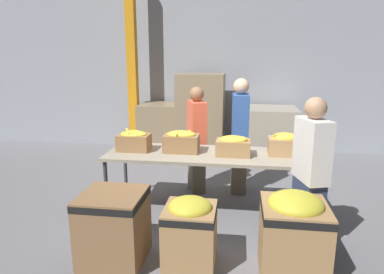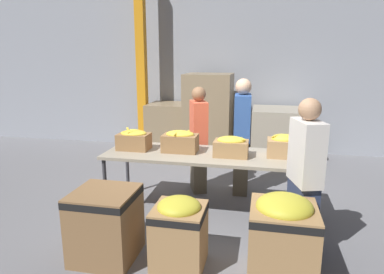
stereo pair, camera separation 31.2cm
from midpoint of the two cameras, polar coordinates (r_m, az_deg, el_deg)
The scene contains 17 objects.
ground_plane at distance 4.77m, azimuth 0.57°, elevation -12.24°, with size 30.00×30.00×0.00m, color slate.
wall_back at distance 7.66m, azimuth 3.98°, elevation 12.83°, with size 16.00×0.08×4.00m.
sorting_table at distance 4.50m, azimuth 0.59°, elevation -3.39°, with size 2.65×0.87×0.82m.
banana_box_0 at distance 4.69m, azimuth -11.55°, elevation -0.55°, with size 0.43×0.30×0.29m.
banana_box_1 at distance 4.53m, azimuth -3.75°, elevation -0.70°, with size 0.46×0.32×0.29m.
banana_box_2 at distance 4.38m, azimuth 4.85°, elevation -1.43°, with size 0.43×0.29×0.26m.
banana_box_3 at distance 4.51m, azimuth 13.36°, elevation -1.16°, with size 0.43×0.30×0.30m.
volunteer_0 at distance 5.22m, azimuth 6.24°, elevation 0.04°, with size 0.26×0.48×1.75m.
volunteer_1 at distance 3.77m, azimuth 16.84°, elevation -6.35°, with size 0.34×0.49×1.67m.
volunteer_2 at distance 5.23m, azimuth -0.94°, elevation -0.56°, with size 0.36×0.48×1.62m.
donation_bin_0 at distance 3.70m, azimuth -15.36°, elevation -13.95°, with size 0.62×0.62×0.73m.
donation_bin_1 at distance 3.49m, azimuth -2.99°, elevation -15.37°, with size 0.50×0.50×0.73m.
donation_bin_2 at distance 3.43m, azimuth 13.98°, elevation -15.22°, with size 0.61×0.61×0.84m.
support_pillar at distance 7.47m, azimuth -11.17°, elevation 12.61°, with size 0.19×0.19×4.00m.
pallet_stack_0 at distance 7.13m, azimuth 11.62°, elevation 0.51°, with size 1.13×1.13×1.05m.
pallet_stack_1 at distance 7.03m, azimuth 0.25°, elevation 3.40°, with size 1.01×1.01×1.72m.
pallet_stack_2 at distance 7.44m, azimuth -6.21°, elevation 1.34°, with size 0.97×0.97×1.07m.
Camera 1 is at (0.41, -4.30, 2.06)m, focal length 32.00 mm.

